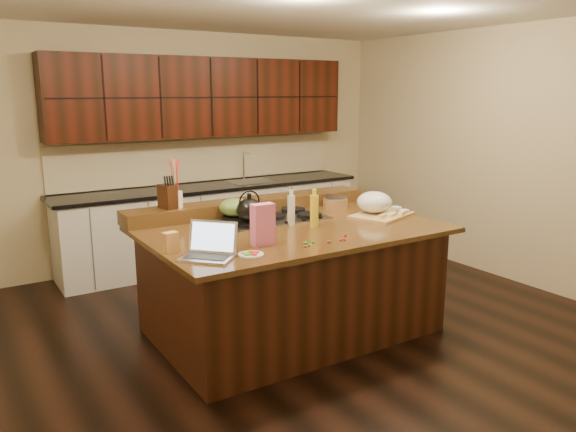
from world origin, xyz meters
TOP-DOWN VIEW (x-y plane):
  - room at (0.00, 0.00)m, footprint 5.52×5.02m
  - island at (0.00, 0.00)m, footprint 2.40×1.60m
  - back_ledge at (0.00, 0.70)m, footprint 2.40×0.30m
  - cooktop at (0.00, 0.30)m, footprint 0.92×0.52m
  - back_counter at (0.30, 2.23)m, footprint 3.70×0.66m
  - kettle at (-0.30, 0.17)m, footprint 0.28×0.28m
  - green_bowl at (-0.30, 0.43)m, footprint 0.30×0.30m
  - laptop at (-0.94, -0.44)m, footprint 0.43×0.43m
  - oil_bottle at (0.15, -0.12)m, footprint 0.09×0.09m
  - vinegar_bottle at (0.03, 0.05)m, footprint 0.07×0.07m
  - wooden_tray at (0.87, -0.06)m, footprint 0.64×0.55m
  - ramekin_a at (1.12, -0.16)m, footprint 0.10×0.10m
  - ramekin_b at (0.95, -0.19)m, footprint 0.13×0.13m
  - ramekin_c at (1.15, -0.03)m, footprint 0.12×0.12m
  - strainer_bowl at (0.78, 0.43)m, footprint 0.26×0.26m
  - kitchen_timer at (0.86, -0.24)m, footprint 0.10×0.10m
  - pink_bag at (-0.48, -0.37)m, footprint 0.17×0.09m
  - candy_plate at (-0.69, -0.56)m, footprint 0.19×0.19m
  - package_box at (-1.12, -0.18)m, footprint 0.11×0.09m
  - utensil_crock at (-0.73, 0.70)m, footprint 0.15×0.15m
  - knife_block at (-0.80, 0.70)m, footprint 0.13×0.18m
  - gumdrop_0 at (-0.26, -0.60)m, footprint 0.02×0.02m
  - gumdrop_1 at (-0.04, -0.59)m, footprint 0.02×0.02m
  - gumdrop_2 at (0.10, -0.59)m, footprint 0.02×0.02m
  - gumdrop_3 at (-0.22, -0.53)m, footprint 0.02×0.02m
  - gumdrop_4 at (0.06, -0.60)m, footprint 0.02×0.02m
  - gumdrop_5 at (-0.20, -0.51)m, footprint 0.02×0.02m
  - gumdrop_6 at (-0.05, -0.59)m, footprint 0.02×0.02m
  - gumdrop_7 at (-0.15, -0.54)m, footprint 0.02×0.02m
  - gumdrop_8 at (0.18, -0.50)m, footprint 0.02×0.02m
  - gumdrop_9 at (-0.22, -0.59)m, footprint 0.02×0.02m

SIDE VIEW (x-z plane):
  - island at x=0.00m, z-range 0.00..0.92m
  - candy_plate at x=-0.69m, z-range 0.92..0.93m
  - gumdrop_0 at x=-0.26m, z-range 0.92..0.94m
  - gumdrop_1 at x=-0.04m, z-range 0.92..0.94m
  - gumdrop_2 at x=0.10m, z-range 0.92..0.94m
  - gumdrop_3 at x=-0.22m, z-range 0.92..0.94m
  - gumdrop_4 at x=0.06m, z-range 0.92..0.94m
  - gumdrop_5 at x=-0.20m, z-range 0.92..0.94m
  - gumdrop_6 at x=-0.05m, z-range 0.92..0.94m
  - gumdrop_7 at x=-0.15m, z-range 0.92..0.94m
  - gumdrop_8 at x=0.18m, z-range 0.92..0.94m
  - gumdrop_9 at x=-0.22m, z-range 0.92..0.94m
  - cooktop at x=0.00m, z-range 0.91..0.96m
  - ramekin_a at x=1.12m, z-range 0.92..0.96m
  - ramekin_b at x=0.95m, z-range 0.92..0.96m
  - ramekin_c at x=1.15m, z-range 0.92..0.96m
  - kitchen_timer at x=0.86m, z-range 0.92..0.99m
  - strainer_bowl at x=0.78m, z-range 0.92..1.01m
  - back_ledge at x=0.00m, z-range 0.92..1.04m
  - back_counter at x=0.30m, z-range -0.22..2.18m
  - laptop at x=-0.94m, z-range 0.87..1.10m
  - package_box at x=-1.12m, z-range 0.92..1.06m
  - wooden_tray at x=0.87m, z-range 0.91..1.13m
  - green_bowl at x=-0.30m, z-range 0.97..1.12m
  - vinegar_bottle at x=0.03m, z-range 0.92..1.17m
  - oil_bottle at x=0.15m, z-range 0.92..1.19m
  - kettle at x=-0.30m, z-range 0.97..1.16m
  - pink_bag at x=-0.48m, z-range 0.92..1.23m
  - utensil_crock at x=-0.73m, z-range 1.04..1.18m
  - knife_block at x=-0.80m, z-range 1.04..1.24m
  - room at x=0.00m, z-range -0.01..2.71m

